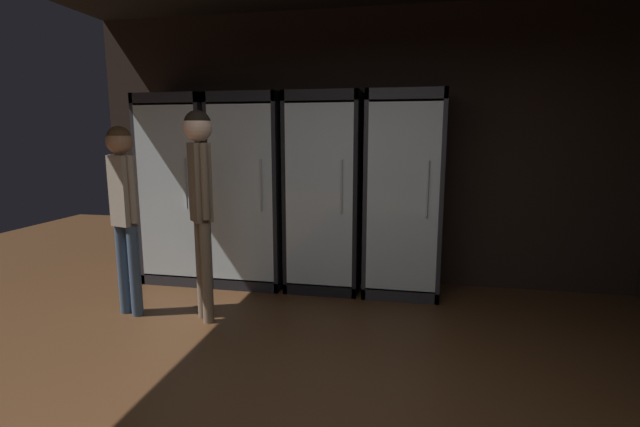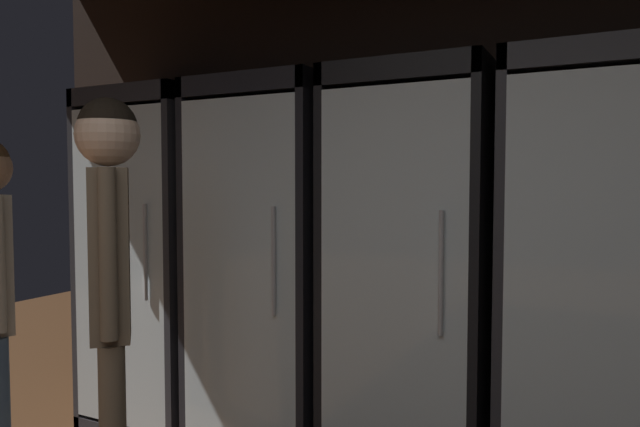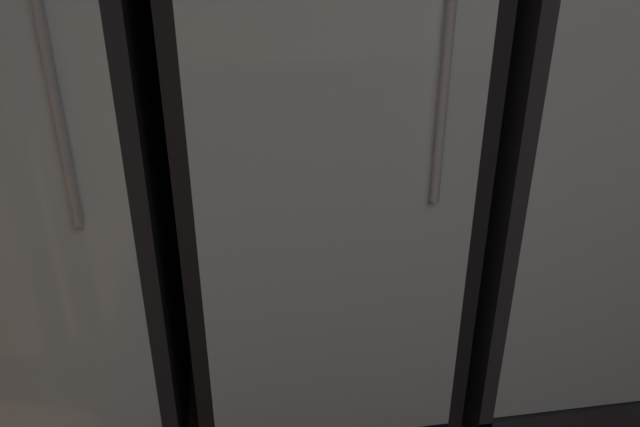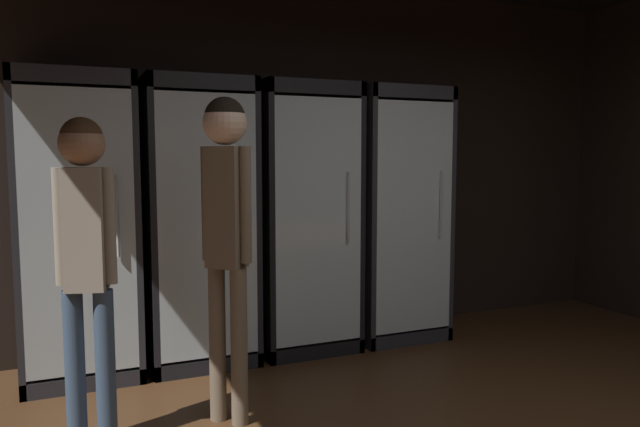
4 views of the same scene
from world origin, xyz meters
name	(u,v)px [view 2 (image 2 of 4)]	position (x,y,z in m)	size (l,w,h in m)	color
wall_back	(522,190)	(0.00, 3.03, 1.40)	(6.00, 0.06, 2.80)	black
cooler_far_left	(162,265)	(-1.98, 2.72, 0.95)	(0.72, 0.63, 1.96)	#2B2B30
cooler_left	(274,272)	(-1.21, 2.72, 0.96)	(0.72, 0.63, 1.96)	black
cooler_center	(415,285)	(-0.43, 2.72, 0.95)	(0.72, 0.63, 1.96)	black
cooler_right	(598,299)	(0.34, 2.72, 0.96)	(0.72, 0.63, 1.96)	#2B2B30
shopper_far	(110,257)	(-1.27, 1.66, 1.16)	(0.23, 0.23, 1.74)	#72604C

